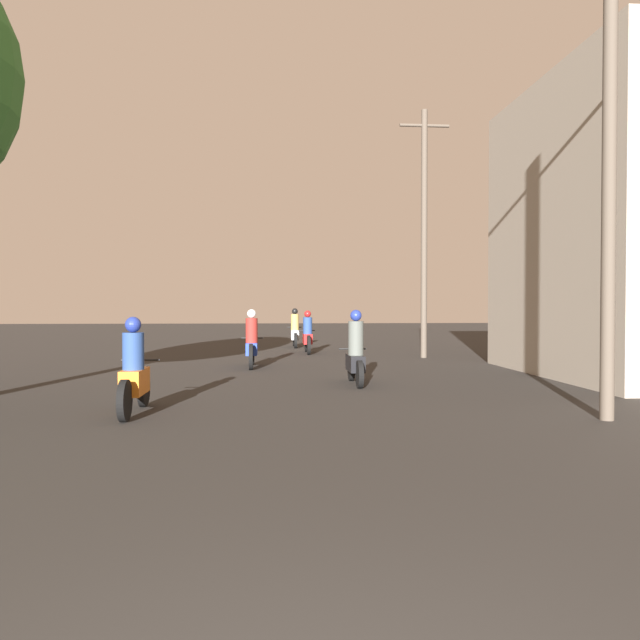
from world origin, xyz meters
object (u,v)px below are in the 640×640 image
motorcycle_black (355,355)px  motorcycle_silver (295,332)px  utility_pole_near (609,170)px  motorcycle_red (307,336)px  utility_pole_far (424,229)px  motorcycle_blue (252,344)px  motorcycle_orange (134,375)px

motorcycle_black → motorcycle_silver: motorcycle_silver is taller
motorcycle_silver → utility_pole_near: bearing=-83.9°
motorcycle_red → utility_pole_near: bearing=-78.7°
motorcycle_silver → utility_pole_far: 7.66m
motorcycle_blue → motorcycle_red: bearing=66.4°
motorcycle_orange → motorcycle_black: size_ratio=1.06×
motorcycle_orange → motorcycle_blue: bearing=76.0°
motorcycle_silver → motorcycle_orange: bearing=-108.1°
motorcycle_orange → utility_pole_near: bearing=-10.6°
motorcycle_black → motorcycle_red: 8.91m
motorcycle_red → utility_pole_near: utility_pole_near is taller
motorcycle_blue → utility_pole_far: (5.43, 2.77, 3.51)m
motorcycle_black → utility_pole_far: (3.15, 6.69, 3.51)m
motorcycle_orange → motorcycle_black: 5.08m
motorcycle_orange → motorcycle_black: (3.87, 3.30, 0.02)m
motorcycle_blue → utility_pole_near: (5.34, -8.31, 2.98)m
motorcycle_blue → motorcycle_silver: 8.48m
motorcycle_blue → motorcycle_red: (1.82, 4.97, -0.02)m
motorcycle_black → utility_pole_near: (3.05, -4.38, 2.98)m
motorcycle_blue → motorcycle_red: size_ratio=1.02×
motorcycle_red → motorcycle_black: bearing=-90.6°
motorcycle_black → utility_pole_far: 8.19m
motorcycle_orange → utility_pole_near: size_ratio=0.29×
motorcycle_orange → motorcycle_black: motorcycle_black is taller
utility_pole_far → motorcycle_silver: bearing=125.1°
motorcycle_orange → utility_pole_far: (7.01, 9.99, 3.53)m
motorcycle_black → motorcycle_silver: bearing=99.2°
motorcycle_orange → utility_pole_far: utility_pole_far is taller
motorcycle_blue → motorcycle_silver: size_ratio=1.02×
motorcycle_orange → motorcycle_blue: size_ratio=0.95×
motorcycle_black → utility_pole_near: size_ratio=0.27×
motorcycle_orange → utility_pole_far: 12.71m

